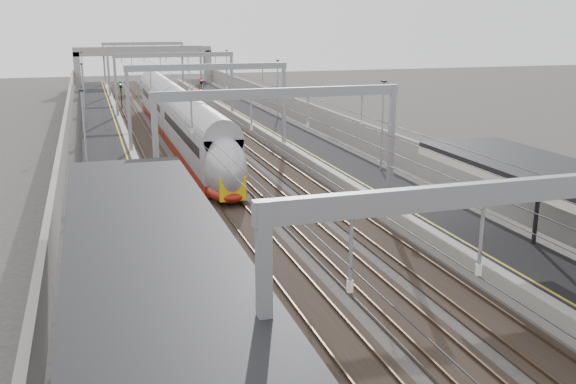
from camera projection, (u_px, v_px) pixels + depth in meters
platform_left at (108, 151)px, 52.95m from camera, size 4.00×120.00×1.00m
platform_right at (292, 140)px, 57.56m from camera, size 4.00×120.00×1.00m
tracks at (204, 151)px, 55.37m from camera, size 11.40×140.00×0.20m
overhead_line at (189, 73)px, 59.91m from camera, size 13.00×140.00×6.60m
canopy_left at (170, 314)px, 13.01m from camera, size 4.40×30.00×4.24m
overbridge at (144, 56)px, 104.75m from camera, size 22.00×2.20×6.90m
wall_left at (66, 140)px, 51.75m from camera, size 0.30×120.00×3.20m
wall_right at (326, 127)px, 58.20m from camera, size 0.30×120.00×3.20m
train at (180, 123)px, 57.56m from camera, size 2.55×46.46×4.04m
signal_green at (121, 91)px, 80.61m from camera, size 0.32×0.32×3.48m
signal_red_near at (201, 97)px, 73.88m from camera, size 0.32×0.32×3.48m
signal_red_far at (201, 87)px, 85.82m from camera, size 0.32×0.32×3.48m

